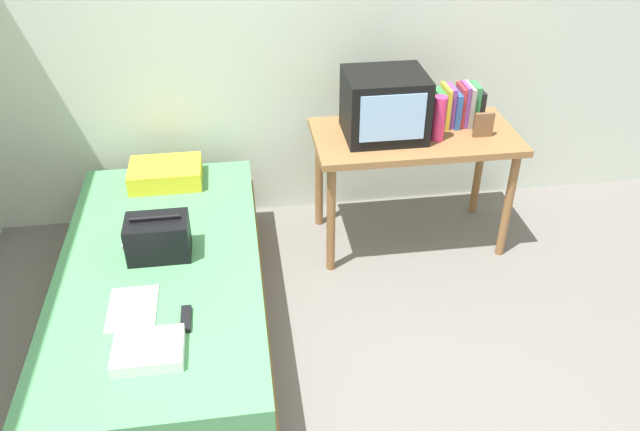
# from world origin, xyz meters

# --- Properties ---
(wall_back) EXTENTS (5.20, 0.10, 2.60)m
(wall_back) POSITION_xyz_m (0.00, 2.00, 1.30)
(wall_back) COLOR silver
(wall_back) RESTS_ON ground
(bed) EXTENTS (1.00, 2.00, 0.45)m
(bed) POSITION_xyz_m (-0.83, 0.84, 0.22)
(bed) COLOR olive
(bed) RESTS_ON ground
(desk) EXTENTS (1.16, 0.60, 0.72)m
(desk) POSITION_xyz_m (0.60, 1.48, 0.63)
(desk) COLOR olive
(desk) RESTS_ON ground
(tv) EXTENTS (0.44, 0.39, 0.36)m
(tv) POSITION_xyz_m (0.41, 1.49, 0.91)
(tv) COLOR black
(tv) RESTS_ON desk
(water_bottle) EXTENTS (0.07, 0.07, 0.25)m
(water_bottle) POSITION_xyz_m (0.69, 1.39, 0.85)
(water_bottle) COLOR #E53372
(water_bottle) RESTS_ON desk
(book_row) EXTENTS (0.27, 0.17, 0.24)m
(book_row) POSITION_xyz_m (0.86, 1.57, 0.84)
(book_row) COLOR #337F47
(book_row) RESTS_ON desk
(picture_frame) EXTENTS (0.11, 0.02, 0.14)m
(picture_frame) POSITION_xyz_m (0.96, 1.40, 0.80)
(picture_frame) COLOR brown
(picture_frame) RESTS_ON desk
(pillow) EXTENTS (0.41, 0.29, 0.11)m
(pillow) POSITION_xyz_m (-0.84, 1.62, 0.50)
(pillow) COLOR yellow
(pillow) RESTS_ON bed
(handbag) EXTENTS (0.30, 0.20, 0.23)m
(handbag) POSITION_xyz_m (-0.82, 0.91, 0.55)
(handbag) COLOR black
(handbag) RESTS_ON bed
(magazine) EXTENTS (0.21, 0.29, 0.01)m
(magazine) POSITION_xyz_m (-0.92, 0.52, 0.45)
(magazine) COLOR white
(magazine) RESTS_ON bed
(remote_dark) EXTENTS (0.04, 0.16, 0.02)m
(remote_dark) POSITION_xyz_m (-0.69, 0.41, 0.46)
(remote_dark) COLOR black
(remote_dark) RESTS_ON bed
(remote_silver) EXTENTS (0.04, 0.14, 0.02)m
(remote_silver) POSITION_xyz_m (-1.00, 1.04, 0.46)
(remote_silver) COLOR #B7B7BC
(remote_silver) RESTS_ON bed
(folded_towel) EXTENTS (0.28, 0.22, 0.06)m
(folded_towel) POSITION_xyz_m (-0.83, 0.22, 0.47)
(folded_towel) COLOR white
(folded_towel) RESTS_ON bed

